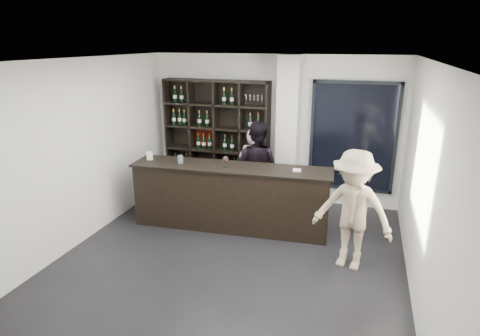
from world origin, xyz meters
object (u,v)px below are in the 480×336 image
(tasting_counter, at_px, (231,197))
(taster_black, at_px, (256,168))
(taster_pink, at_px, (254,171))
(wine_shelf, at_px, (217,139))
(customer, at_px, (353,211))

(tasting_counter, distance_m, taster_black, 0.85)
(tasting_counter, bearing_deg, taster_pink, 71.14)
(taster_black, bearing_deg, tasting_counter, 84.19)
(wine_shelf, height_order, taster_black, wine_shelf)
(wine_shelf, height_order, taster_pink, wine_shelf)
(taster_pink, bearing_deg, customer, 145.56)
(tasting_counter, bearing_deg, wine_shelf, 114.70)
(tasting_counter, height_order, taster_black, taster_black)
(taster_black, bearing_deg, customer, 153.63)
(taster_pink, distance_m, taster_black, 0.08)
(tasting_counter, height_order, customer, customer)
(tasting_counter, relative_size, taster_pink, 2.07)
(wine_shelf, distance_m, tasting_counter, 1.79)
(wine_shelf, xyz_separation_m, taster_pink, (1.00, -0.72, -0.38))
(taster_pink, height_order, taster_black, taster_black)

